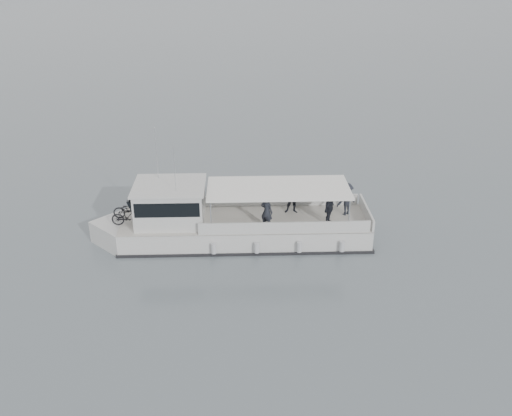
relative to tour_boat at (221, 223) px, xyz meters
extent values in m
plane|color=#575F66|center=(3.54, 2.16, -0.89)|extent=(1400.00, 1400.00, 0.00)
cube|color=silver|center=(1.12, -0.10, -0.46)|extent=(11.53, 4.02, 1.22)
cube|color=silver|center=(-4.50, 0.41, -0.46)|extent=(3.05, 3.05, 1.22)
cube|color=beige|center=(1.12, -0.10, 0.15)|extent=(11.53, 4.02, 0.06)
cube|color=black|center=(1.12, -0.10, -0.84)|extent=(11.72, 4.15, 0.17)
cube|color=silver|center=(2.94, 1.19, 0.43)|extent=(7.51, 0.77, 0.57)
cube|color=silver|center=(2.68, -1.70, 0.43)|extent=(7.51, 0.77, 0.57)
cube|color=silver|center=(6.70, -0.61, 0.43)|extent=(0.37, 3.01, 0.57)
cube|color=silver|center=(-2.25, 0.20, 0.99)|extent=(3.23, 2.80, 1.70)
cube|color=black|center=(-3.71, 0.33, 1.14)|extent=(0.74, 2.39, 1.09)
cube|color=black|center=(-2.25, 0.20, 1.28)|extent=(3.05, 2.82, 0.66)
cube|color=silver|center=(-2.25, 0.20, 1.89)|extent=(3.44, 3.01, 0.09)
cube|color=white|center=(2.62, -0.24, 1.70)|extent=(6.63, 3.39, 0.08)
cylinder|color=silver|center=(-0.50, -1.28, 0.92)|extent=(0.06, 0.06, 1.55)
cylinder|color=silver|center=(-0.26, 1.35, 0.92)|extent=(0.06, 0.06, 1.55)
cylinder|color=silver|center=(5.51, -1.82, 0.92)|extent=(0.06, 0.06, 1.55)
cylinder|color=silver|center=(5.74, 0.80, 0.92)|extent=(0.06, 0.06, 1.55)
cylinder|color=silver|center=(-2.74, 1.10, 3.11)|extent=(0.03, 0.03, 2.45)
cylinder|color=silver|center=(-1.94, -0.49, 2.93)|extent=(0.03, 0.03, 2.07)
cylinder|color=#BBBDC2|center=(-0.43, -1.63, -0.42)|extent=(0.25, 0.25, 0.47)
cylinder|color=#BBBDC2|center=(1.44, -1.80, -0.42)|extent=(0.25, 0.25, 0.47)
cylinder|color=#BBBDC2|center=(3.32, -1.97, -0.42)|extent=(0.25, 0.25, 0.47)
cylinder|color=#BBBDC2|center=(5.19, -2.14, -0.42)|extent=(0.25, 0.25, 0.47)
imported|color=black|center=(-4.10, 0.75, 0.57)|extent=(1.66, 0.71, 0.85)
imported|color=black|center=(-4.16, 0.00, 0.59)|extent=(1.52, 0.55, 0.89)
imported|color=#21242C|center=(1.98, -1.03, 0.94)|extent=(0.68, 0.66, 1.58)
imported|color=#21242C|center=(3.43, 0.35, 0.94)|extent=(0.86, 0.73, 1.58)
imported|color=#21242C|center=(4.82, -1.01, 0.94)|extent=(0.85, 0.98, 1.58)
imported|color=#21242C|center=(5.85, -0.15, 0.94)|extent=(1.17, 0.96, 1.58)
camera|label=1|loc=(-1.30, -23.51, 11.78)|focal=40.00mm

